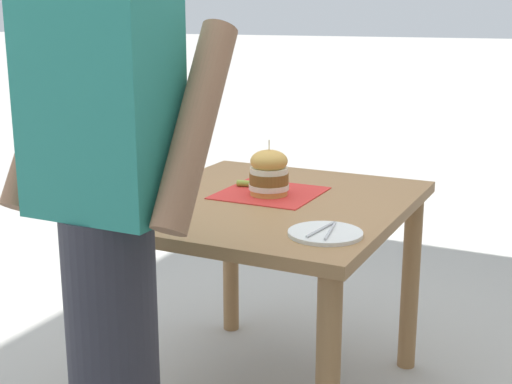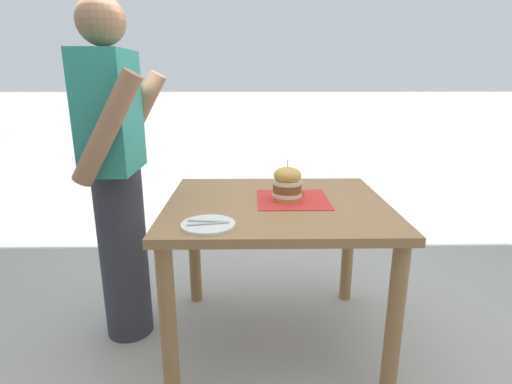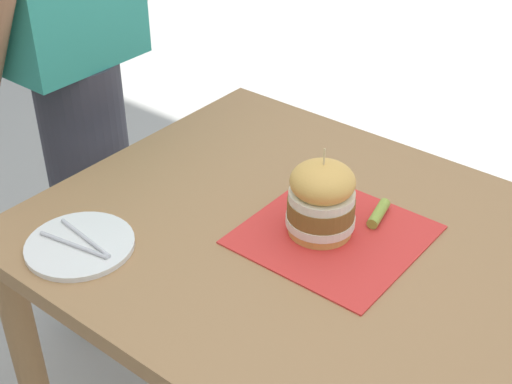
{
  "view_description": "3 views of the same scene",
  "coord_description": "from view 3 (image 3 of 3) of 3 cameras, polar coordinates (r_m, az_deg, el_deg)",
  "views": [
    {
      "loc": [
        -1.01,
        2.17,
        1.39
      ],
      "look_at": [
        0.0,
        0.1,
        0.81
      ],
      "focal_mm": 50.0,
      "sensor_mm": 36.0,
      "label": 1
    },
    {
      "loc": [
        -1.83,
        0.13,
        1.33
      ],
      "look_at": [
        0.0,
        0.1,
        0.81
      ],
      "focal_mm": 28.0,
      "sensor_mm": 36.0,
      "label": 2
    },
    {
      "loc": [
        -0.99,
        -0.69,
        1.65
      ],
      "look_at": [
        0.0,
        0.1,
        0.81
      ],
      "focal_mm": 50.0,
      "sensor_mm": 36.0,
      "label": 3
    }
  ],
  "objects": [
    {
      "name": "patio_table",
      "position": [
        1.57,
        2.87,
        -6.49
      ],
      "size": [
        0.92,
        1.05,
        0.76
      ],
      "color": "#9E7247",
      "rests_on": "ground"
    },
    {
      "name": "serving_paper",
      "position": [
        1.48,
        6.23,
        -3.4
      ],
      "size": [
        0.34,
        0.34,
        0.0
      ],
      "primitive_type": "cube",
      "rotation": [
        0.0,
        0.0,
        0.0
      ],
      "color": "red",
      "rests_on": "patio_table"
    },
    {
      "name": "sandwich",
      "position": [
        1.44,
        5.27,
        -0.55
      ],
      "size": [
        0.14,
        0.14,
        0.2
      ],
      "color": "gold",
      "rests_on": "serving_paper"
    },
    {
      "name": "pickle_spear",
      "position": [
        1.53,
        9.78,
        -1.7
      ],
      "size": [
        0.09,
        0.04,
        0.02
      ],
      "primitive_type": "cylinder",
      "rotation": [
        0.0,
        1.57,
        0.22
      ],
      "color": "#8EA83D",
      "rests_on": "serving_paper"
    },
    {
      "name": "side_plate_with_forks",
      "position": [
        1.48,
        -13.91,
        -4.14
      ],
      "size": [
        0.22,
        0.22,
        0.02
      ],
      "color": "white",
      "rests_on": "patio_table"
    },
    {
      "name": "diner_across_table",
      "position": [
        1.98,
        -14.26,
        9.7
      ],
      "size": [
        0.55,
        0.35,
        1.69
      ],
      "color": "#33333D",
      "rests_on": "ground"
    }
  ]
}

